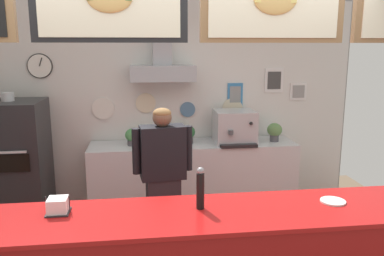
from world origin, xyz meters
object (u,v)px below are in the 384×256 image
object	(u,v)px
potted_rosemary	(188,134)
napkin_holder	(58,206)
potted_thyme	(275,131)
potted_oregano	(132,136)
potted_basil	(164,135)
pepper_grinder	(200,188)
shop_worker	(163,181)
condiment_plate	(333,201)
espresso_machine	(234,127)
pizza_oven	(14,164)

from	to	relation	value
potted_rosemary	napkin_holder	xyz separation A→B (m)	(-1.15, -2.44, 0.08)
potted_thyme	potted_oregano	bearing A→B (deg)	179.27
potted_basil	pepper_grinder	world-z (taller)	pepper_grinder
shop_worker	napkin_holder	bearing A→B (deg)	51.05
shop_worker	condiment_plate	world-z (taller)	shop_worker
condiment_plate	shop_worker	bearing A→B (deg)	132.18
shop_worker	espresso_machine	world-z (taller)	shop_worker
potted_oregano	napkin_holder	world-z (taller)	napkin_holder
potted_basil	potted_rosemary	bearing A→B (deg)	-0.39
potted_oregano	potted_thyme	xyz separation A→B (m)	(1.87, -0.02, 0.02)
shop_worker	napkin_holder	world-z (taller)	shop_worker
potted_rosemary	espresso_machine	bearing A→B (deg)	-3.77
condiment_plate	espresso_machine	bearing A→B (deg)	93.13
potted_oregano	espresso_machine	bearing A→B (deg)	-1.01
pizza_oven	potted_basil	bearing A→B (deg)	7.05
napkin_holder	pepper_grinder	bearing A→B (deg)	-2.76
shop_worker	potted_basil	distance (m)	1.26
potted_basil	pepper_grinder	bearing A→B (deg)	-87.72
espresso_machine	potted_rosemary	world-z (taller)	espresso_machine
pizza_oven	potted_thyme	bearing A→B (deg)	3.16
shop_worker	potted_basil	xyz separation A→B (m)	(0.09, 1.24, 0.18)
potted_oregano	pepper_grinder	size ratio (longest dim) A/B	0.74
shop_worker	condiment_plate	xyz separation A→B (m)	(1.14, -1.26, 0.23)
shop_worker	potted_thyme	xyz separation A→B (m)	(1.55, 1.20, 0.21)
potted_oregano	potted_thyme	distance (m)	1.87
potted_rosemary	potted_thyme	xyz separation A→B (m)	(1.16, -0.04, 0.01)
pepper_grinder	potted_rosemary	bearing A→B (deg)	85.21
pizza_oven	condiment_plate	size ratio (longest dim) A/B	9.22
condiment_plate	pizza_oven	bearing A→B (deg)	141.46
potted_basil	pepper_grinder	xyz separation A→B (m)	(0.10, -2.49, 0.19)
shop_worker	condiment_plate	distance (m)	1.71
espresso_machine	pizza_oven	bearing A→B (deg)	-176.20
potted_thyme	napkin_holder	world-z (taller)	napkin_holder
espresso_machine	potted_basil	world-z (taller)	espresso_machine
potted_basil	napkin_holder	distance (m)	2.59
espresso_machine	potted_rosemary	xyz separation A→B (m)	(-0.61, 0.04, -0.08)
condiment_plate	pepper_grinder	xyz separation A→B (m)	(-0.95, 0.01, 0.14)
potted_basil	potted_thyme	bearing A→B (deg)	-1.67
condiment_plate	potted_basil	bearing A→B (deg)	112.81
potted_thyme	condiment_plate	xyz separation A→B (m)	(-0.41, -2.46, 0.02)
potted_basil	potted_thyme	world-z (taller)	potted_thyme
shop_worker	potted_thyme	bearing A→B (deg)	-148.80
pizza_oven	napkin_holder	bearing A→B (deg)	-66.65
pizza_oven	napkin_holder	xyz separation A→B (m)	(0.96, -2.22, 0.34)
espresso_machine	potted_rosemary	size ratio (longest dim) A/B	2.27
potted_thyme	pepper_grinder	bearing A→B (deg)	-119.12
pizza_oven	napkin_holder	distance (m)	2.44
shop_worker	condiment_plate	size ratio (longest dim) A/B	8.90
shop_worker	espresso_machine	bearing A→B (deg)	-136.45
potted_rosemary	potted_thyme	world-z (taller)	potted_thyme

